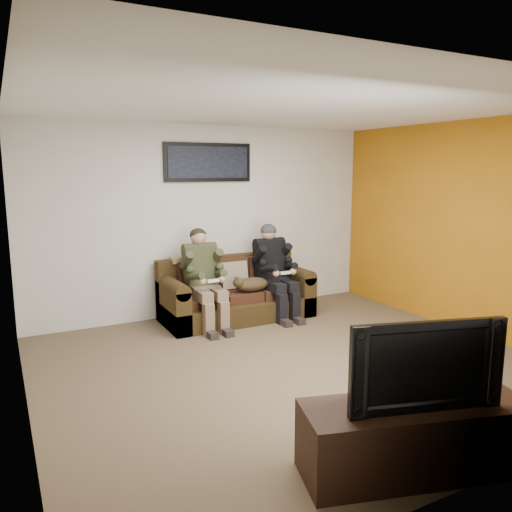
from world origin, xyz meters
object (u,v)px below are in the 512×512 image
sofa (235,295)px  person_right (274,266)px  tv_stand (415,438)px  person_left (204,273)px  cat (251,284)px  framed_poster (208,162)px  television (419,361)px

sofa → person_right: size_ratio=1.59×
person_right → tv_stand: 3.76m
person_left → cat: person_left is taller
person_right → tv_stand: size_ratio=0.83×
framed_poster → person_left: bearing=-119.4°
person_left → cat: (0.64, -0.08, -0.20)m
cat → tv_stand: bearing=-99.2°
person_right → cat: 0.45m
tv_stand → sofa: bearing=99.6°
person_left → television: person_left is taller
tv_stand → television: 0.54m
sofa → tv_stand: (-0.45, -3.77, -0.07)m
person_left → person_right: 1.03m
sofa → framed_poster: framed_poster is taller
framed_poster → television: framed_poster is taller
tv_stand → television: bearing=106.4°
person_right → framed_poster: (-0.72, 0.56, 1.40)m
person_right → person_left: bearing=-180.0°
sofa → tv_stand: 3.80m
person_left → tv_stand: person_left is taller
person_right → television: size_ratio=1.22×
sofa → tv_stand: sofa is taller
person_right → framed_poster: 1.67m
sofa → framed_poster: 1.84m
cat → sofa: bearing=115.7°
sofa → television: bearing=-96.8°
sofa → person_left: size_ratio=1.60×
framed_poster → television: (-0.25, -4.17, -1.32)m
sofa → person_left: 0.67m
cat → television: size_ratio=0.63×
cat → framed_poster: (-0.32, 0.64, 1.60)m
sofa → person_left: person_left is taller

